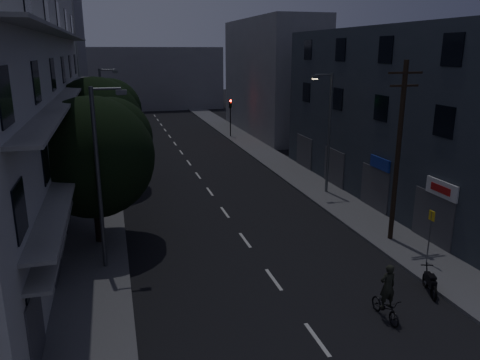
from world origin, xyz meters
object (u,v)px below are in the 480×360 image
motorcycle (430,283)px  cyclist (386,300)px  bus_stop_sign (430,227)px  utility_pole (398,149)px

motorcycle → cyclist: 3.06m
bus_stop_sign → cyclist: bearing=-141.8°
utility_pole → motorcycle: utility_pole is taller
bus_stop_sign → utility_pole: bearing=89.4°
cyclist → motorcycle: bearing=21.8°
motorcycle → bus_stop_sign: bearing=75.9°
motorcycle → cyclist: (-2.80, -1.19, 0.30)m
cyclist → utility_pole: bearing=54.7°
utility_pole → motorcycle: bearing=-106.0°
utility_pole → bus_stop_sign: 4.24m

